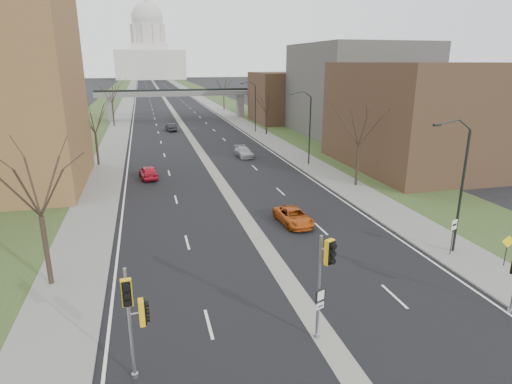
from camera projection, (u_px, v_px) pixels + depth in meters
name	position (u px, v px, depth m)	size (l,w,h in m)	color
ground	(322.00, 333.00, 19.81)	(700.00, 700.00, 0.00)	black
road_surface	(163.00, 96.00, 158.66)	(20.00, 600.00, 0.01)	black
median_strip	(163.00, 96.00, 158.66)	(1.20, 600.00, 0.02)	gray
sidewalk_right	(195.00, 95.00, 161.53)	(4.00, 600.00, 0.12)	gray
sidewalk_left	(129.00, 96.00, 155.75)	(4.00, 600.00, 0.12)	gray
grass_verge_right	(211.00, 95.00, 162.98)	(8.00, 600.00, 0.10)	#2A3B1B
grass_verge_left	(112.00, 97.00, 154.30)	(8.00, 600.00, 0.10)	#2A3B1B
commercial_block_near	(421.00, 116.00, 49.76)	(16.00, 20.00, 12.00)	#4F3925
commercial_block_mid	(356.00, 90.00, 72.51)	(18.00, 22.00, 15.00)	#53514B
commercial_block_far	(288.00, 97.00, 88.45)	(14.00, 14.00, 10.00)	#4F3925
pedestrian_bridge	(177.00, 97.00, 92.45)	(34.00, 3.00, 6.45)	slate
capitol	(149.00, 53.00, 310.60)	(48.00, 42.00, 55.75)	beige
streetlight_near	(456.00, 149.00, 25.99)	(2.61, 0.20, 8.70)	black
streetlight_mid	(304.00, 107.00, 50.05)	(2.61, 0.20, 8.70)	black
streetlight_far	(251.00, 93.00, 74.12)	(2.61, 0.20, 8.70)	black
tree_left_a	(34.00, 171.00, 22.15)	(7.20, 7.20, 9.40)	#382B21
tree_left_b	(93.00, 114.00, 50.03)	(6.75, 6.75, 8.81)	#382B21
tree_left_c	(111.00, 89.00, 81.27)	(7.65, 7.65, 9.99)	#382B21
tree_right_a	(360.00, 120.00, 41.37)	(7.20, 7.20, 9.40)	#382B21
tree_right_b	(267.00, 100.00, 72.16)	(6.30, 6.30, 8.22)	#382B21
tree_right_c	(224.00, 82.00, 108.83)	(7.65, 7.65, 9.99)	#382B21
signal_pole_left	(134.00, 310.00, 16.01)	(0.83, 0.89, 4.80)	gray
signal_pole_median	(325.00, 271.00, 18.26)	(0.72, 0.84, 5.02)	gray
speed_limit_sign	(453.00, 231.00, 27.14)	(0.50, 0.19, 2.40)	black
warning_sign	(507.00, 246.00, 25.76)	(0.76, 0.22, 1.99)	black
car_left_near	(148.00, 172.00, 45.91)	(1.68, 4.19, 1.43)	#B51426
car_left_far	(171.00, 127.00, 77.60)	(1.43, 4.11, 1.35)	black
car_right_near	(294.00, 216.00, 33.00)	(2.02, 4.39, 1.22)	#B44B13
car_right_mid	(244.00, 152.00, 56.45)	(1.78, 4.38, 1.27)	#A5A5AC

